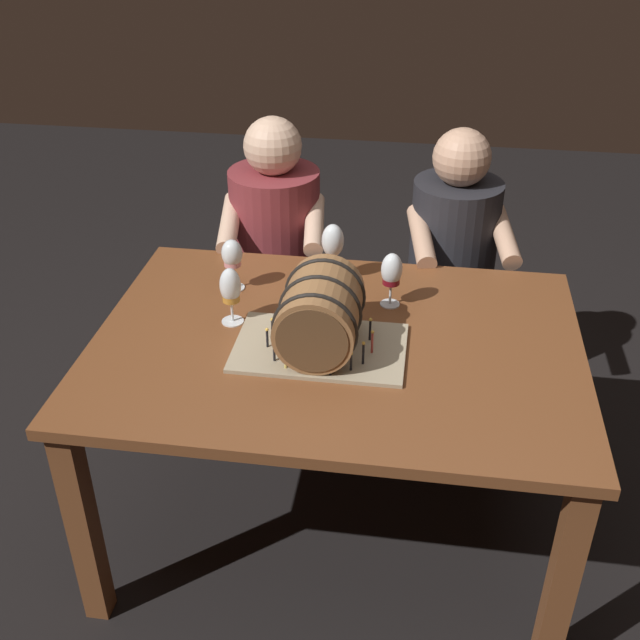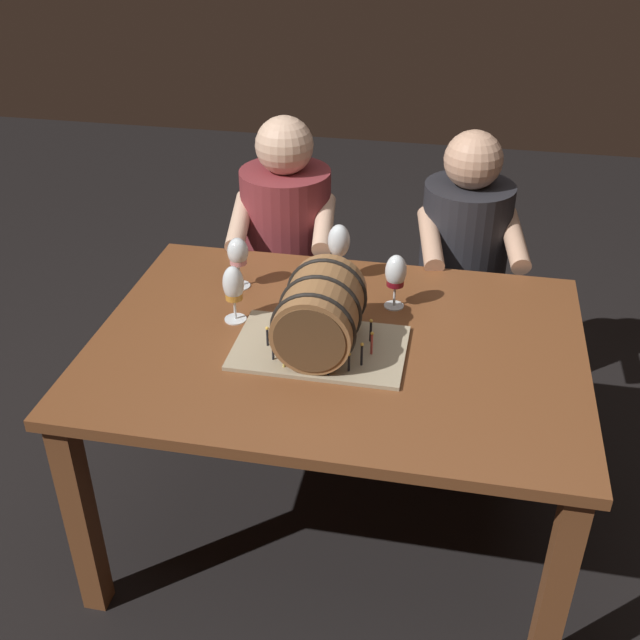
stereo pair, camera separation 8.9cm
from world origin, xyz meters
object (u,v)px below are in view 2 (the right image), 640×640
at_px(barrel_cake, 320,316).
at_px(person_seated_right, 460,288).
at_px(wine_glass_red, 396,274).
at_px(wine_glass_rose, 238,254).
at_px(wine_glass_amber, 233,287).
at_px(wine_glass_empty, 339,242).
at_px(person_seated_left, 287,269).
at_px(dining_table, 337,368).

xyz_separation_m(barrel_cake, person_seated_right, (0.38, 0.84, -0.33)).
relative_size(barrel_cake, person_seated_right, 0.43).
xyz_separation_m(barrel_cake, wine_glass_red, (0.18, 0.28, 0.00)).
bearing_deg(barrel_cake, person_seated_right, 65.49).
xyz_separation_m(wine_glass_rose, person_seated_right, (0.72, 0.53, -0.34)).
bearing_deg(wine_glass_amber, barrel_cake, -21.09).
height_order(wine_glass_empty, person_seated_left, person_seated_left).
bearing_deg(wine_glass_empty, person_seated_right, 46.31).
height_order(barrel_cake, person_seated_right, person_seated_right).
xyz_separation_m(wine_glass_amber, person_seated_left, (-0.01, 0.73, -0.32)).
relative_size(wine_glass_rose, person_seated_left, 0.15).
height_order(dining_table, barrel_cake, barrel_cake).
relative_size(dining_table, wine_glass_red, 7.99).
distance_m(wine_glass_rose, person_seated_left, 0.62).
distance_m(barrel_cake, wine_glass_red, 0.34).
bearing_deg(person_seated_right, wine_glass_rose, -143.61).
bearing_deg(dining_table, person_seated_left, 113.41).
xyz_separation_m(wine_glass_red, person_seated_left, (-0.48, 0.56, -0.32)).
bearing_deg(barrel_cake, wine_glass_red, 57.44).
xyz_separation_m(barrel_cake, person_seated_left, (-0.30, 0.84, -0.32)).
bearing_deg(person_seated_right, barrel_cake, -114.51).
relative_size(wine_glass_empty, person_seated_right, 0.18).
bearing_deg(dining_table, wine_glass_rose, 145.01).
bearing_deg(wine_glass_empty, dining_table, -80.42).
relative_size(wine_glass_rose, wine_glass_empty, 0.87).
xyz_separation_m(wine_glass_red, wine_glass_rose, (-0.51, 0.03, 0.00)).
relative_size(dining_table, wine_glass_empty, 7.10).
xyz_separation_m(wine_glass_empty, person_seated_right, (0.40, 0.42, -0.36)).
bearing_deg(wine_glass_amber, person_seated_left, 91.11).
bearing_deg(wine_glass_red, wine_glass_empty, 146.22).
xyz_separation_m(dining_table, person_seated_right, (0.34, 0.79, -0.12)).
distance_m(dining_table, barrel_cake, 0.22).
height_order(dining_table, wine_glass_rose, wine_glass_rose).
distance_m(dining_table, person_seated_right, 0.87).
bearing_deg(dining_table, wine_glass_empty, 99.58).
distance_m(wine_glass_red, person_seated_left, 0.81).
distance_m(wine_glass_amber, wine_glass_red, 0.50).
height_order(dining_table, person_seated_right, person_seated_right).
relative_size(wine_glass_amber, wine_glass_empty, 0.91).
xyz_separation_m(barrel_cake, wine_glass_empty, (-0.02, 0.42, 0.03)).
relative_size(dining_table, wine_glass_rose, 8.21).
bearing_deg(wine_glass_rose, wine_glass_empty, 18.52).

